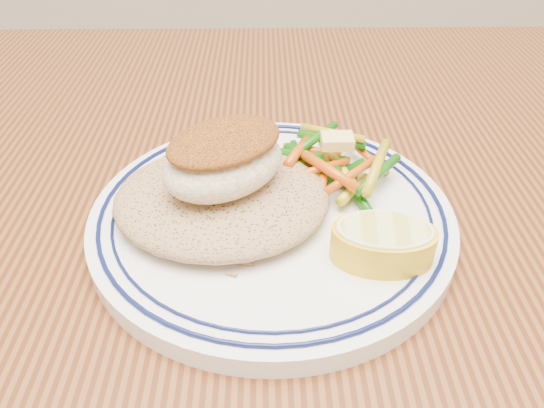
{
  "coord_description": "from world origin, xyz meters",
  "views": [
    {
      "loc": [
        -0.05,
        -0.27,
        1.0
      ],
      "look_at": [
        -0.05,
        0.03,
        0.77
      ],
      "focal_mm": 35.0,
      "sensor_mm": 36.0,
      "label": 1
    }
  ],
  "objects_px": {
    "fish_fillet": "(224,159)",
    "vegetable_pile": "(329,164)",
    "lemon_wedge": "(383,242)",
    "rice_pilaf": "(222,194)",
    "dining_table": "(331,339)",
    "plate": "(272,216)"
  },
  "relations": [
    {
      "from": "fish_fillet",
      "to": "vegetable_pile",
      "type": "bearing_deg",
      "value": 27.37
    },
    {
      "from": "lemon_wedge",
      "to": "fish_fillet",
      "type": "bearing_deg",
      "value": 153.36
    },
    {
      "from": "rice_pilaf",
      "to": "fish_fillet",
      "type": "xyz_separation_m",
      "value": [
        0.0,
        -0.0,
        0.03
      ]
    },
    {
      "from": "dining_table",
      "to": "plate",
      "type": "relative_size",
      "value": 5.83
    },
    {
      "from": "dining_table",
      "to": "fish_fillet",
      "type": "height_order",
      "value": "fish_fillet"
    },
    {
      "from": "dining_table",
      "to": "vegetable_pile",
      "type": "bearing_deg",
      "value": 93.06
    },
    {
      "from": "rice_pilaf",
      "to": "plate",
      "type": "bearing_deg",
      "value": 0.93
    },
    {
      "from": "lemon_wedge",
      "to": "rice_pilaf",
      "type": "bearing_deg",
      "value": 153.7
    },
    {
      "from": "vegetable_pile",
      "to": "fish_fillet",
      "type": "bearing_deg",
      "value": -152.63
    },
    {
      "from": "plate",
      "to": "vegetable_pile",
      "type": "bearing_deg",
      "value": 40.68
    },
    {
      "from": "rice_pilaf",
      "to": "fish_fillet",
      "type": "height_order",
      "value": "fish_fillet"
    },
    {
      "from": "dining_table",
      "to": "rice_pilaf",
      "type": "xyz_separation_m",
      "value": [
        -0.08,
        0.03,
        0.13
      ]
    },
    {
      "from": "lemon_wedge",
      "to": "vegetable_pile",
      "type": "bearing_deg",
      "value": 105.36
    },
    {
      "from": "fish_fillet",
      "to": "lemon_wedge",
      "type": "distance_m",
      "value": 0.12
    },
    {
      "from": "plate",
      "to": "fish_fillet",
      "type": "height_order",
      "value": "fish_fillet"
    },
    {
      "from": "dining_table",
      "to": "vegetable_pile",
      "type": "xyz_separation_m",
      "value": [
        -0.0,
        0.06,
        0.13
      ]
    },
    {
      "from": "dining_table",
      "to": "rice_pilaf",
      "type": "height_order",
      "value": "rice_pilaf"
    },
    {
      "from": "rice_pilaf",
      "to": "fish_fillet",
      "type": "distance_m",
      "value": 0.03
    },
    {
      "from": "rice_pilaf",
      "to": "vegetable_pile",
      "type": "relative_size",
      "value": 1.5
    },
    {
      "from": "plate",
      "to": "rice_pilaf",
      "type": "bearing_deg",
      "value": -179.07
    },
    {
      "from": "plate",
      "to": "rice_pilaf",
      "type": "relative_size",
      "value": 1.71
    },
    {
      "from": "vegetable_pile",
      "to": "lemon_wedge",
      "type": "distance_m",
      "value": 0.09
    }
  ]
}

